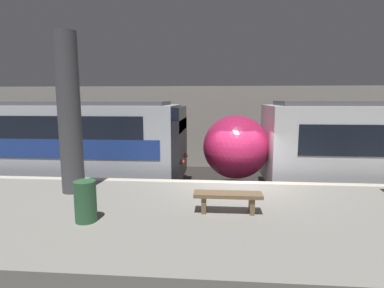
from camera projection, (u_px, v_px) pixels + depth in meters
ground_plane at (235, 215)px, 9.31m from camera, size 120.00×120.00×0.00m
platform at (242, 236)px, 6.71m from camera, size 40.00×5.10×1.10m
station_rear_barrier at (228, 127)px, 15.52m from camera, size 50.00×0.15×4.21m
support_pillar_near at (69, 114)px, 7.81m from camera, size 0.59×0.59×4.18m
platform_bench at (228, 198)px, 6.58m from camera, size 1.50×0.40×0.45m
trash_bin at (85, 201)px, 6.10m from camera, size 0.44×0.44×0.85m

